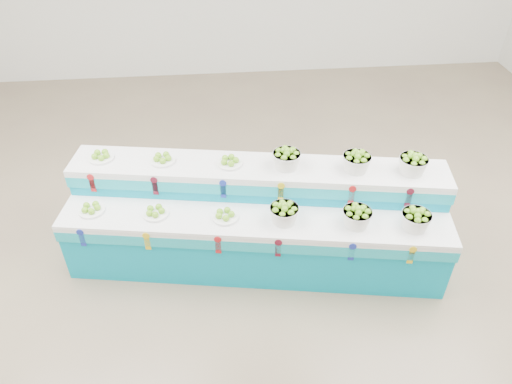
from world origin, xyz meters
The scene contains 14 objects.
ground centered at (0.00, 0.00, 0.00)m, with size 10.00×10.00×0.00m, color #766250.
display_stand centered at (-0.16, 0.27, 0.51)m, with size 3.80×0.98×1.02m, color #0596B9, non-canonical shape.
plate_lower_left centered at (-1.77, 0.31, 0.76)m, with size 0.26×0.26×0.09m, color white.
plate_lower_mid centered at (-1.14, 0.20, 0.76)m, with size 0.26×0.26×0.09m, color white.
plate_lower_right centered at (-0.48, 0.08, 0.76)m, with size 0.26×0.26×0.09m, color white.
basket_lower_left centered at (0.08, -0.01, 0.82)m, with size 0.28×0.28×0.20m, color silver, non-canonical shape.
basket_lower_mid centered at (0.74, -0.13, 0.82)m, with size 0.28×0.28×0.20m, color silver, non-canonical shape.
basket_lower_right centered at (1.28, -0.22, 0.82)m, with size 0.28×0.28×0.20m, color silver, non-canonical shape.
plate_upper_left centered at (-1.69, 0.77, 1.06)m, with size 0.26×0.26×0.09m, color white.
plate_upper_mid centered at (-1.06, 0.66, 1.06)m, with size 0.26×0.26×0.09m, color white.
plate_upper_right centered at (-0.40, 0.55, 1.06)m, with size 0.26×0.26×0.09m, color white.
basket_upper_left centered at (0.16, 0.45, 1.12)m, with size 0.28×0.28×0.20m, color silver, non-canonical shape.
basket_upper_mid centered at (0.82, 0.34, 1.12)m, with size 0.28×0.28×0.20m, color silver, non-canonical shape.
basket_upper_right centered at (1.36, 0.24, 1.12)m, with size 0.28×0.28×0.20m, color silver, non-canonical shape.
Camera 1 is at (-0.52, -3.43, 3.78)m, focal length 34.01 mm.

